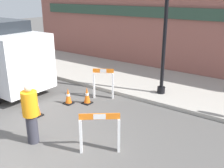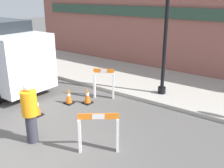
# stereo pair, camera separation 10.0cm
# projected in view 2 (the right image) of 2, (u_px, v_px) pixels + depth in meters

# --- Properties ---
(ground_plane) EXTENTS (60.00, 60.00, 0.00)m
(ground_plane) POSITION_uv_depth(u_px,v_px,m) (20.00, 152.00, 6.34)
(ground_plane) COLOR #565451
(sidewalk_slab) EXTENTS (18.00, 3.90, 0.13)m
(sidewalk_slab) POSITION_uv_depth(u_px,v_px,m) (150.00, 82.00, 11.20)
(sidewalk_slab) COLOR #ADA89E
(sidewalk_slab) RESTS_ON ground_plane
(storefront_facade) EXTENTS (18.00, 0.22, 5.50)m
(storefront_facade) POSITION_uv_depth(u_px,v_px,m) (175.00, 14.00, 11.85)
(storefront_facade) COLOR #93564C
(storefront_facade) RESTS_ON ground_plane
(barricade_0) EXTENTS (0.71, 0.50, 1.11)m
(barricade_0) POSITION_uv_depth(u_px,v_px,m) (104.00, 83.00, 9.46)
(barricade_0) COLOR white
(barricade_0) RESTS_ON ground_plane
(barricade_1) EXTENTS (0.83, 0.71, 1.02)m
(barricade_1) POSITION_uv_depth(u_px,v_px,m) (99.00, 131.00, 6.20)
(barricade_1) COLOR white
(barricade_1) RESTS_ON ground_plane
(traffic_cone_0) EXTENTS (0.30, 0.30, 0.56)m
(traffic_cone_0) POSITION_uv_depth(u_px,v_px,m) (69.00, 96.00, 9.07)
(traffic_cone_0) COLOR black
(traffic_cone_0) RESTS_ON ground_plane
(traffic_cone_1) EXTENTS (0.30, 0.30, 0.60)m
(traffic_cone_1) POSITION_uv_depth(u_px,v_px,m) (87.00, 96.00, 9.08)
(traffic_cone_1) COLOR black
(traffic_cone_1) RESTS_ON ground_plane
(traffic_cone_2) EXTENTS (0.30, 0.30, 0.64)m
(traffic_cone_2) POSITION_uv_depth(u_px,v_px,m) (37.00, 106.00, 8.16)
(traffic_cone_2) COLOR black
(traffic_cone_2) RESTS_ON ground_plane
(person_worker) EXTENTS (0.50, 0.50, 1.60)m
(person_worker) POSITION_uv_depth(u_px,v_px,m) (30.00, 112.00, 6.54)
(person_worker) COLOR #33333D
(person_worker) RESTS_ON ground_plane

